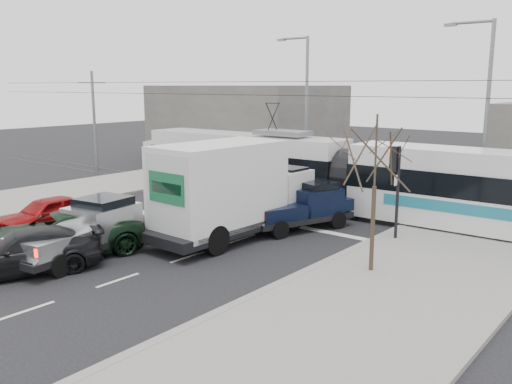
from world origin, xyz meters
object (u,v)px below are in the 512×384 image
Objects in this scene: bare_tree at (376,158)px; dark_car at (24,252)px; street_lamp_far at (304,100)px; box_truck at (231,191)px; navy_pickup at (304,206)px; traffic_signal at (395,172)px; street_lamp_near at (483,105)px; red_car at (47,214)px; silver_pickup at (90,228)px; tram at (349,176)px; green_car at (60,235)px.

bare_tree is 11.65m from dark_car.
box_truck is at bearing -67.57° from street_lamp_far.
street_lamp_far is 1.81× the size of navy_pickup.
street_lamp_far is at bearing 114.23° from box_truck.
traffic_signal is at bearing -41.72° from street_lamp_far.
bare_tree is at bearing -2.02° from box_truck.
bare_tree is 6.68m from box_truck.
navy_pickup is (-4.62, -8.06, -4.14)m from street_lamp_near.
street_lamp_far reaches higher than traffic_signal.
street_lamp_far is 17.75m from red_car.
red_car is at bearing 160.37° from silver_pickup.
traffic_signal reaches higher than dark_car.
tram reaches higher than silver_pickup.
box_truck is (5.40, -13.07, -3.21)m from street_lamp_far.
street_lamp_near is at bearing 91.42° from bare_tree.
silver_pickup is at bearing 64.43° from green_car.
tram is 4.43× the size of green_car.
red_car reaches higher than dark_car.
street_lamp_far is at bearing 138.28° from traffic_signal.
traffic_signal is 0.64× the size of green_car.
street_lamp_near is 7.15m from tram.
tram reaches higher than navy_pickup.
box_truck is at bearing 176.18° from bare_tree.
tram is at bearing -136.18° from street_lamp_near.
dark_car is (-2.43, -7.39, -1.19)m from box_truck.
dark_car is at bearing -125.04° from traffic_signal.
red_car is (-8.25, -10.76, -1.09)m from tram.
box_truck is 7.87m from dark_car.
tram is (-3.73, 3.11, -0.93)m from traffic_signal.
navy_pickup is at bearing -92.06° from tram.
street_lamp_near is 1.81× the size of navy_pickup.
silver_pickup reaches higher than navy_pickup.
traffic_signal is 0.63× the size of silver_pickup.
red_car is (-8.20, -7.09, -0.25)m from navy_pickup.
navy_pickup is (3.86, 7.95, -0.02)m from silver_pickup.
silver_pickup is 1.17× the size of dark_car.
bare_tree is 0.20× the size of tram.
street_lamp_far is 14.50m from box_truck.
box_truck is 1.37× the size of green_car.
street_lamp_near is 1.84× the size of dark_car.
bare_tree is 6.62m from navy_pickup.
street_lamp_far is 0.36× the size of tram.
green_car is at bearing 135.78° from dark_car.
street_lamp_near is 1.16× the size of box_truck.
traffic_signal is at bearing 105.76° from bare_tree.
red_car is at bearing 166.19° from dark_car.
dark_car is at bearing -47.53° from green_car.
tram is 5.93× the size of red_car.
street_lamp_near is 1.59× the size of green_car.
tram is (6.93, -6.39, -3.30)m from street_lamp_far.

